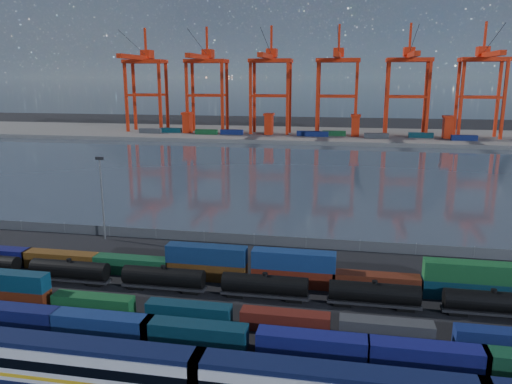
# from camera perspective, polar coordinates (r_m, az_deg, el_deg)

# --- Properties ---
(ground) EXTENTS (700.00, 700.00, 0.00)m
(ground) POSITION_cam_1_polar(r_m,az_deg,el_deg) (71.57, -4.56, -13.21)
(ground) COLOR black
(ground) RESTS_ON ground
(harbor_water) EXTENTS (700.00, 700.00, 0.00)m
(harbor_water) POSITION_cam_1_polar(r_m,az_deg,el_deg) (170.72, 4.66, 2.28)
(harbor_water) COLOR #333D4A
(harbor_water) RESTS_ON ground
(far_quay) EXTENTS (700.00, 70.00, 2.00)m
(far_quay) POSITION_cam_1_polar(r_m,az_deg,el_deg) (274.15, 7.01, 6.47)
(far_quay) COLOR #514F4C
(far_quay) RESTS_ON ground
(distant_mountains) EXTENTS (2470.00, 1100.00, 520.00)m
(distant_mountains) POSITION_cam_1_polar(r_m,az_deg,el_deg) (1673.21, 12.86, 19.13)
(distant_mountains) COLOR #1E2630
(distant_mountains) RESTS_ON ground
(container_row_south) EXTENTS (140.84, 2.62, 5.59)m
(container_row_south) POSITION_cam_1_polar(r_m,az_deg,el_deg) (69.05, -20.84, -13.12)
(container_row_south) COLOR #36393B
(container_row_south) RESTS_ON ground
(container_row_mid) EXTENTS (141.19, 2.32, 4.94)m
(container_row_mid) POSITION_cam_1_polar(r_m,az_deg,el_deg) (69.09, -9.92, -13.05)
(container_row_mid) COLOR #44474A
(container_row_mid) RESTS_ON ground
(container_row_north) EXTENTS (141.61, 2.62, 5.58)m
(container_row_north) POSITION_cam_1_polar(r_m,az_deg,el_deg) (78.23, 4.54, -9.26)
(container_row_north) COLOR navy
(container_row_north) RESTS_ON ground
(tanker_string) EXTENTS (121.46, 2.78, 3.99)m
(tanker_string) POSITION_cam_1_polar(r_m,az_deg,el_deg) (75.29, -4.90, -10.17)
(tanker_string) COLOR black
(tanker_string) RESTS_ON ground
(waterfront_fence) EXTENTS (160.12, 0.12, 2.20)m
(waterfront_fence) POSITION_cam_1_polar(r_m,az_deg,el_deg) (96.49, -0.22, -5.48)
(waterfront_fence) COLOR #595B5E
(waterfront_fence) RESTS_ON ground
(yard_light_mast) EXTENTS (1.60, 0.40, 16.60)m
(yard_light_mast) POSITION_cam_1_polar(r_m,az_deg,el_deg) (102.25, -17.19, -0.18)
(yard_light_mast) COLOR slate
(yard_light_mast) RESTS_ON ground
(gantry_cranes) EXTENTS (197.27, 42.77, 57.91)m
(gantry_cranes) POSITION_cam_1_polar(r_m,az_deg,el_deg) (266.55, 5.47, 13.76)
(gantry_cranes) COLOR red
(gantry_cranes) RESTS_ON ground
(quay_containers) EXTENTS (172.58, 10.99, 2.60)m
(quay_containers) POSITION_cam_1_polar(r_m,az_deg,el_deg) (260.44, 4.38, 6.70)
(quay_containers) COLOR navy
(quay_containers) RESTS_ON far_quay
(straddle_carriers) EXTENTS (140.00, 7.00, 11.10)m
(straddle_carriers) POSITION_cam_1_polar(r_m,az_deg,el_deg) (263.71, 6.36, 7.72)
(straddle_carriers) COLOR red
(straddle_carriers) RESTS_ON far_quay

